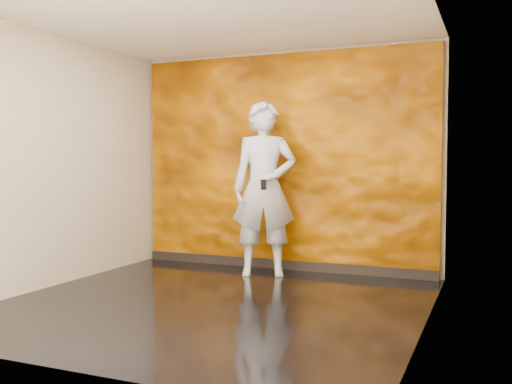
# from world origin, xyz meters

# --- Properties ---
(room) EXTENTS (4.02, 4.02, 2.81)m
(room) POSITION_xyz_m (0.00, 0.00, 1.40)
(room) COLOR black
(room) RESTS_ON ground
(feature_wall) EXTENTS (3.90, 0.06, 2.75)m
(feature_wall) POSITION_xyz_m (0.00, 1.96, 1.38)
(feature_wall) COLOR orange
(feature_wall) RESTS_ON ground
(baseboard) EXTENTS (3.90, 0.04, 0.12)m
(baseboard) POSITION_xyz_m (0.00, 1.92, 0.06)
(baseboard) COLOR black
(baseboard) RESTS_ON ground
(man) EXTENTS (0.90, 0.75, 2.11)m
(man) POSITION_xyz_m (-0.07, 1.48, 1.06)
(man) COLOR #9EA4AE
(man) RESTS_ON ground
(phone) EXTENTS (0.07, 0.02, 0.12)m
(phone) POSITION_xyz_m (0.05, 1.19, 1.12)
(phone) COLOR black
(phone) RESTS_ON man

